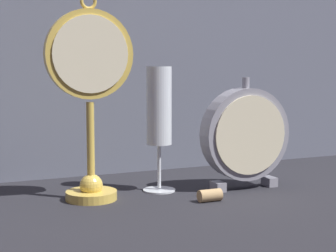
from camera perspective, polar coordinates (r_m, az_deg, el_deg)
The scene contains 6 objects.
ground_plane at distance 0.98m, azimuth 1.90°, elevation -8.07°, with size 4.00×4.00×0.00m, color #232328.
fabric_backdrop_drape at distance 1.25m, azimuth -4.58°, elevation 8.91°, with size 1.68×0.01×0.60m, color slate.
pocket_watch_on_stand at distance 1.00m, azimuth -7.93°, elevation 3.07°, with size 0.16×0.09×0.37m.
mantel_clock_silver at distance 1.10m, azimuth 7.87°, elevation -0.89°, with size 0.18×0.04×0.22m.
champagne_flute at distance 1.07m, azimuth -0.85°, elevation 1.22°, with size 0.06×0.06×0.24m.
wine_cork at distance 1.01m, azimuth 4.28°, elevation -7.04°, with size 0.02×0.02×0.04m, color tan.
Camera 1 is at (-0.41, -0.86, 0.24)m, focal length 60.00 mm.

